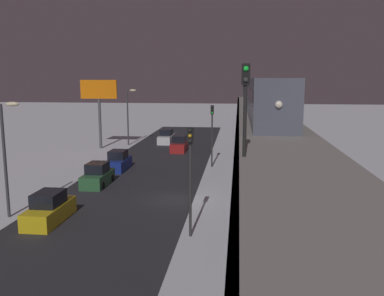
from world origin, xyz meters
name	(u,v)px	position (x,y,z in m)	size (l,w,h in m)	color
ground_plane	(174,200)	(0.00, 0.00, 0.00)	(240.00, 240.00, 0.00)	silver
avenue_asphalt	(122,198)	(4.06, 0.00, 0.00)	(11.00, 93.73, 0.01)	#28282D
elevated_railway	(269,137)	(-6.94, 0.00, 4.96)	(5.00, 93.73, 5.73)	gray
subway_train	(255,89)	(-7.03, -31.76, 7.51)	(2.94, 74.07, 3.40)	#4C5160
rail_signal	(245,94)	(-4.98, 11.85, 8.46)	(0.36, 0.41, 4.00)	black
sedan_green	(98,176)	(7.26, -3.61, 0.78)	(1.91, 4.20, 1.97)	#2D6038
sedan_blue	(118,162)	(7.26, -9.73, 0.80)	(1.80, 4.16, 1.97)	navy
sedan_red	(179,145)	(2.66, -21.09, 0.80)	(1.80, 4.45, 1.97)	#A51E1E
sedan_yellow	(49,210)	(7.26, 5.55, 0.80)	(1.80, 4.48, 1.97)	gold
sedan_white	(166,137)	(5.46, -27.43, 0.80)	(1.80, 4.79, 1.97)	silver
traffic_light_near	(190,166)	(-2.04, 7.01, 4.20)	(0.32, 0.44, 6.40)	#2D2D2D
traffic_light_mid	(212,127)	(-2.04, -12.09, 4.20)	(0.32, 0.44, 6.40)	#2D2D2D
commercial_billboard	(99,96)	(13.27, -21.99, 6.83)	(4.80, 0.36, 8.90)	#4C4C51
street_lamp_near	(7,146)	(10.13, 5.00, 4.81)	(1.35, 0.44, 7.65)	#38383D
street_lamp_far	(129,110)	(10.13, -25.00, 4.81)	(1.35, 0.44, 7.65)	#38383D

